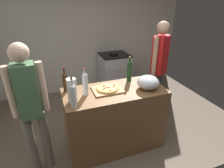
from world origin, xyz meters
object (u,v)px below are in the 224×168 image
Objects in this scene: paper_towel_roll at (72,91)px; wine_bottle_green at (129,70)px; mixing_bowl at (148,82)px; stove at (114,73)px; pizza at (107,88)px; wine_bottle_dark at (73,95)px; wine_bottle_amber at (85,83)px; wine_bottle_clear at (65,81)px; person_in_red at (159,65)px; person_in_stripes at (30,105)px.

wine_bottle_green reaches higher than paper_towel_roll.
wine_bottle_green is (0.89, 0.32, 0.02)m from paper_towel_roll.
mixing_bowl is 1.92m from stove.
wine_bottle_green is at bearing 24.31° from pizza.
wine_bottle_dark is 0.33m from wine_bottle_amber.
wine_bottle_dark is at bearing -172.28° from mixing_bowl.
wine_bottle_amber is 2.09m from stove.
wine_bottle_green is at bearing -102.44° from stove.
paper_towel_roll is 2.28m from stove.
stove is at bearing 83.84° from mixing_bowl.
stove is (1.23, 1.96, -0.65)m from wine_bottle_dark.
pizza is 0.86× the size of wine_bottle_clear.
pizza is at bearing 29.57° from wine_bottle_dark.
wine_bottle_amber is 0.20× the size of person_in_red.
mixing_bowl is at bearing -133.48° from person_in_red.
stove is (1.26, 1.52, -0.63)m from wine_bottle_clear.
paper_towel_roll is at bearing -2.14° from person_in_stripes.
person_in_red is (0.34, -1.26, 0.56)m from stove.
mixing_bowl is 0.89× the size of wine_bottle_clear.
wine_bottle_dark is 1.06× the size of wine_bottle_amber.
person_in_red is at bearing 20.01° from wine_bottle_green.
person_in_stripes is at bearing 179.33° from mixing_bowl.
person_in_red is at bearing 21.65° from pizza.
person_in_red is at bearing -74.82° from stove.
paper_towel_roll is (-1.02, -0.00, 0.06)m from mixing_bowl.
wine_bottle_clear is at bearing 162.62° from pizza.
person_in_red is at bearing 19.98° from paper_towel_roll.
pizza is at bearing -155.69° from wine_bottle_green.
wine_bottle_green is 0.73m from wine_bottle_amber.
wine_bottle_amber is 1.45m from person_in_red.
wine_bottle_clear reaches higher than paper_towel_roll.
wine_bottle_amber reaches higher than mixing_bowl.
person_in_red reaches higher than person_in_stripes.
person_in_red reaches higher than pizza.
wine_bottle_clear is (-1.06, 0.31, 0.05)m from mixing_bowl.
wine_bottle_amber is 0.38× the size of stove.
mixing_bowl is at bearing -16.02° from wine_bottle_clear.
wine_bottle_clear is 0.20× the size of person_in_red.
wine_bottle_dark is (-0.49, -0.28, 0.13)m from pizza.
mixing_bowl is 0.33× the size of stove.
person_in_red is (0.67, 0.24, -0.09)m from wine_bottle_green.
person_in_stripes reaches higher than mixing_bowl.
mixing_bowl is at bearing -67.39° from wine_bottle_green.
mixing_bowl is 1.04m from wine_bottle_dark.
mixing_bowl is 0.81× the size of wine_bottle_dark.
paper_towel_roll is at bearing 86.40° from wine_bottle_dark.
pizza is 0.58m from wine_bottle_dark.
wine_bottle_clear is at bearing -178.96° from wine_bottle_green.
wine_bottle_amber is at bearing 9.05° from person_in_stripes.
wine_bottle_amber is at bearing 33.46° from paper_towel_roll.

